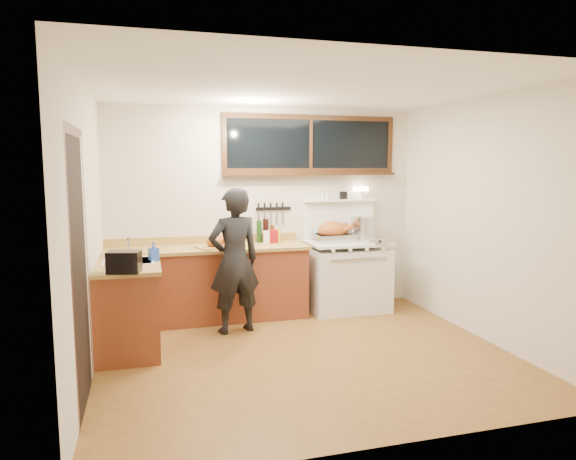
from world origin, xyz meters
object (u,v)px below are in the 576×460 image
object	(u,v)px
cutting_board	(216,243)
man	(234,261)
vintage_stove	(347,274)
roast_turkey	(333,233)

from	to	relation	value
cutting_board	man	bearing A→B (deg)	-72.28
vintage_stove	roast_turkey	distance (m)	0.57
vintage_stove	man	distance (m)	1.68
man	roast_turkey	size ratio (longest dim) A/B	2.98
cutting_board	roast_turkey	distance (m)	1.53
cutting_board	roast_turkey	bearing A→B (deg)	4.20
cutting_board	vintage_stove	bearing A→B (deg)	2.03
vintage_stove	roast_turkey	world-z (taller)	vintage_stove
vintage_stove	man	world-z (taller)	man
vintage_stove	roast_turkey	bearing A→B (deg)	163.65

